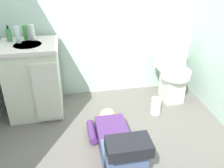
{
  "coord_description": "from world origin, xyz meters",
  "views": [
    {
      "loc": [
        -0.37,
        -1.81,
        1.64
      ],
      "look_at": [
        0.03,
        0.34,
        0.45
      ],
      "focal_mm": 38.93,
      "sensor_mm": 36.0,
      "label": 1
    }
  ],
  "objects_px": {
    "paper_towel_roll": "(156,106)",
    "toilet": "(172,71)",
    "faucet": "(28,35)",
    "bottle_white": "(32,32)",
    "person_plumber": "(117,144)",
    "bottle_clear": "(18,35)",
    "soap_dispenser": "(9,35)",
    "bottle_green": "(26,32)",
    "vanity_cabinet": "(34,79)",
    "tissue_box": "(170,34)"
  },
  "relations": [
    {
      "from": "faucet",
      "to": "bottle_white",
      "type": "bearing_deg",
      "value": -23.39
    },
    {
      "from": "faucet",
      "to": "bottle_clear",
      "type": "bearing_deg",
      "value": -136.55
    },
    {
      "from": "person_plumber",
      "to": "tissue_box",
      "type": "distance_m",
      "value": 1.46
    },
    {
      "from": "faucet",
      "to": "bottle_green",
      "type": "bearing_deg",
      "value": 156.83
    },
    {
      "from": "person_plumber",
      "to": "paper_towel_roll",
      "type": "relative_size",
      "value": 5.32
    },
    {
      "from": "soap_dispenser",
      "to": "faucet",
      "type": "bearing_deg",
      "value": 6.01
    },
    {
      "from": "paper_towel_roll",
      "to": "toilet",
      "type": "bearing_deg",
      "value": 46.8
    },
    {
      "from": "faucet",
      "to": "toilet",
      "type": "bearing_deg",
      "value": -4.64
    },
    {
      "from": "bottle_green",
      "to": "bottle_white",
      "type": "xyz_separation_m",
      "value": [
        0.07,
        -0.03,
        0.0
      ]
    },
    {
      "from": "toilet",
      "to": "bottle_clear",
      "type": "height_order",
      "value": "bottle_clear"
    },
    {
      "from": "faucet",
      "to": "soap_dispenser",
      "type": "relative_size",
      "value": 0.6
    },
    {
      "from": "vanity_cabinet",
      "to": "tissue_box",
      "type": "distance_m",
      "value": 1.63
    },
    {
      "from": "bottle_white",
      "to": "paper_towel_roll",
      "type": "xyz_separation_m",
      "value": [
        1.28,
        -0.43,
        -0.8
      ]
    },
    {
      "from": "person_plumber",
      "to": "bottle_clear",
      "type": "xyz_separation_m",
      "value": [
        -0.84,
        0.97,
        0.73
      ]
    },
    {
      "from": "person_plumber",
      "to": "bottle_green",
      "type": "relative_size",
      "value": 6.93
    },
    {
      "from": "bottle_white",
      "to": "bottle_green",
      "type": "bearing_deg",
      "value": 156.69
    },
    {
      "from": "bottle_green",
      "to": "person_plumber",
      "type": "bearing_deg",
      "value": -54.13
    },
    {
      "from": "vanity_cabinet",
      "to": "person_plumber",
      "type": "xyz_separation_m",
      "value": [
        0.74,
        -0.91,
        -0.24
      ]
    },
    {
      "from": "toilet",
      "to": "bottle_green",
      "type": "relative_size",
      "value": 4.88
    },
    {
      "from": "paper_towel_roll",
      "to": "bottle_white",
      "type": "bearing_deg",
      "value": 161.37
    },
    {
      "from": "bottle_white",
      "to": "paper_towel_roll",
      "type": "bearing_deg",
      "value": -18.63
    },
    {
      "from": "bottle_green",
      "to": "paper_towel_roll",
      "type": "height_order",
      "value": "bottle_green"
    },
    {
      "from": "faucet",
      "to": "soap_dispenser",
      "type": "xyz_separation_m",
      "value": [
        -0.19,
        -0.02,
        0.02
      ]
    },
    {
      "from": "person_plumber",
      "to": "bottle_white",
      "type": "relative_size",
      "value": 6.54
    },
    {
      "from": "vanity_cabinet",
      "to": "paper_towel_roll",
      "type": "height_order",
      "value": "vanity_cabinet"
    },
    {
      "from": "tissue_box",
      "to": "bottle_white",
      "type": "height_order",
      "value": "bottle_white"
    },
    {
      "from": "soap_dispenser",
      "to": "bottle_white",
      "type": "height_order",
      "value": "soap_dispenser"
    },
    {
      "from": "person_plumber",
      "to": "bottle_white",
      "type": "xyz_separation_m",
      "value": [
        -0.7,
        1.04,
        0.73
      ]
    },
    {
      "from": "toilet",
      "to": "person_plumber",
      "type": "distance_m",
      "value": 1.29
    },
    {
      "from": "faucet",
      "to": "person_plumber",
      "type": "bearing_deg",
      "value": -54.77
    },
    {
      "from": "vanity_cabinet",
      "to": "bottle_green",
      "type": "distance_m",
      "value": 0.5
    },
    {
      "from": "faucet",
      "to": "person_plumber",
      "type": "distance_m",
      "value": 1.47
    },
    {
      "from": "bottle_clear",
      "to": "paper_towel_roll",
      "type": "bearing_deg",
      "value": -14.44
    },
    {
      "from": "person_plumber",
      "to": "bottle_clear",
      "type": "bearing_deg",
      "value": 130.8
    },
    {
      "from": "soap_dispenser",
      "to": "toilet",
      "type": "bearing_deg",
      "value": -3.53
    },
    {
      "from": "tissue_box",
      "to": "bottle_green",
      "type": "distance_m",
      "value": 1.61
    },
    {
      "from": "vanity_cabinet",
      "to": "paper_towel_roll",
      "type": "relative_size",
      "value": 4.1
    },
    {
      "from": "faucet",
      "to": "soap_dispenser",
      "type": "bearing_deg",
      "value": -173.99
    },
    {
      "from": "toilet",
      "to": "faucet",
      "type": "xyz_separation_m",
      "value": [
        -1.63,
        0.13,
        0.5
      ]
    },
    {
      "from": "paper_towel_roll",
      "to": "bottle_green",
      "type": "bearing_deg",
      "value": 161.11
    },
    {
      "from": "bottle_green",
      "to": "bottle_white",
      "type": "bearing_deg",
      "value": -23.31
    },
    {
      "from": "toilet",
      "to": "bottle_green",
      "type": "xyz_separation_m",
      "value": [
        -1.65,
        0.14,
        0.53
      ]
    },
    {
      "from": "bottle_clear",
      "to": "tissue_box",
      "type": "bearing_deg",
      "value": 1.54
    },
    {
      "from": "faucet",
      "to": "bottle_green",
      "type": "xyz_separation_m",
      "value": [
        -0.03,
        0.01,
        0.03
      ]
    },
    {
      "from": "faucet",
      "to": "bottle_green",
      "type": "relative_size",
      "value": 0.65
    },
    {
      "from": "toilet",
      "to": "bottle_white",
      "type": "relative_size",
      "value": 4.61
    },
    {
      "from": "vanity_cabinet",
      "to": "faucet",
      "type": "distance_m",
      "value": 0.47
    },
    {
      "from": "vanity_cabinet",
      "to": "bottle_clear",
      "type": "xyz_separation_m",
      "value": [
        -0.09,
        0.06,
        0.49
      ]
    },
    {
      "from": "tissue_box",
      "to": "soap_dispenser",
      "type": "height_order",
      "value": "soap_dispenser"
    },
    {
      "from": "soap_dispenser",
      "to": "paper_towel_roll",
      "type": "relative_size",
      "value": 0.83
    }
  ]
}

